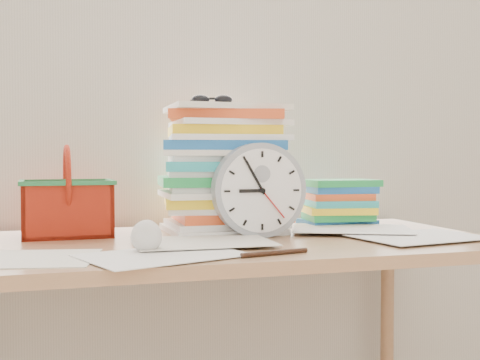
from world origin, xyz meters
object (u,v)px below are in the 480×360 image
object	(u,v)px
paper_stack	(224,169)
basket	(67,192)
desk	(224,268)
clock	(259,190)
book_stack	(336,203)

from	to	relation	value
paper_stack	basket	xyz separation A→B (m)	(-0.43, 0.02, -0.06)
paper_stack	desk	bearing A→B (deg)	-105.14
clock	basket	bearing A→B (deg)	160.98
desk	book_stack	distance (m)	0.47
clock	book_stack	bearing A→B (deg)	29.50
desk	basket	world-z (taller)	basket
paper_stack	book_stack	bearing A→B (deg)	3.60
paper_stack	clock	bearing A→B (deg)	-70.22
clock	desk	bearing A→B (deg)	-169.63
basket	desk	bearing A→B (deg)	-27.75
clock	basket	world-z (taller)	clock
desk	basket	xyz separation A→B (m)	(-0.38, 0.19, 0.19)
desk	paper_stack	world-z (taller)	paper_stack
clock	basket	xyz separation A→B (m)	(-0.48, 0.17, -0.01)
book_stack	basket	bearing A→B (deg)	-179.55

